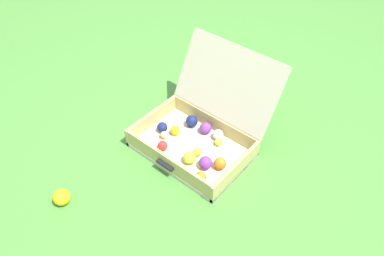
{
  "coord_description": "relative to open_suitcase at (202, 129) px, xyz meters",
  "views": [
    {
      "loc": [
        0.86,
        -1.11,
        1.57
      ],
      "look_at": [
        -0.08,
        0.0,
        0.18
      ],
      "focal_mm": 34.77,
      "sensor_mm": 36.0,
      "label": 1
    }
  ],
  "objects": [
    {
      "name": "ground_plane",
      "position": [
        0.07,
        -0.09,
        -0.11
      ],
      "size": [
        16.0,
        16.0,
        0.0
      ],
      "primitive_type": "plane",
      "color": "#4C8C38"
    },
    {
      "name": "open_suitcase",
      "position": [
        0.0,
        0.0,
        0.0
      ],
      "size": [
        0.63,
        0.65,
        0.5
      ],
      "color": "beige",
      "rests_on": "ground"
    },
    {
      "name": "stray_ball_on_grass",
      "position": [
        -0.27,
        -0.78,
        -0.07
      ],
      "size": [
        0.09,
        0.09,
        0.09
      ],
      "primitive_type": "sphere",
      "color": "yellow",
      "rests_on": "ground"
    }
  ]
}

